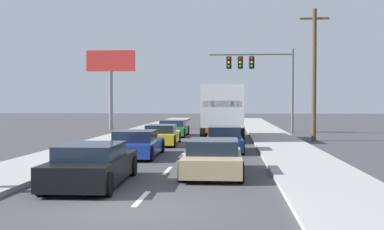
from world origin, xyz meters
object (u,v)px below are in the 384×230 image
object	(u,v)px
car_green	(173,129)
car_blue	(136,145)
traffic_signal_mast	(254,68)
roadside_billboard	(111,72)
car_black	(92,165)
box_truck	(222,109)
car_yellow	(162,135)
car_tan	(213,158)
car_navy	(224,140)
utility_pole_mid	(314,73)

from	to	relation	value
car_green	car_blue	bearing A→B (deg)	-90.43
car_blue	car_green	bearing A→B (deg)	89.57
traffic_signal_mast	roadside_billboard	size ratio (longest dim) A/B	0.95
car_black	traffic_signal_mast	size ratio (longest dim) A/B	0.71
car_black	roadside_billboard	bearing A→B (deg)	102.91
box_truck	roadside_billboard	distance (m)	15.25
car_green	traffic_signal_mast	bearing A→B (deg)	36.94
car_yellow	car_tan	size ratio (longest dim) A/B	1.03
car_yellow	traffic_signal_mast	xyz separation A→B (m)	(5.72, 11.44, 4.54)
car_green	car_blue	world-z (taller)	car_blue
car_green	car_yellow	distance (m)	7.02
car_blue	car_navy	xyz separation A→B (m)	(3.85, 2.50, 0.03)
car_yellow	car_navy	distance (m)	5.11
car_yellow	car_tan	bearing A→B (deg)	-73.46
car_black	utility_pole_mid	world-z (taller)	utility_pole_mid
car_green	car_blue	size ratio (longest dim) A/B	0.96
car_navy	car_tan	world-z (taller)	car_navy
car_navy	car_tan	size ratio (longest dim) A/B	0.90
car_yellow	traffic_signal_mast	bearing A→B (deg)	63.42
car_green	car_black	xyz separation A→B (m)	(0.04, -20.53, 0.03)
car_blue	car_tan	world-z (taller)	car_blue
car_blue	traffic_signal_mast	size ratio (longest dim) A/B	0.71
box_truck	traffic_signal_mast	xyz separation A→B (m)	(2.37, 7.23, 3.11)
car_tan	utility_pole_mid	distance (m)	16.16
car_blue	roadside_billboard	world-z (taller)	roadside_billboard
car_black	car_tan	bearing A→B (deg)	34.46
car_yellow	car_green	bearing A→B (deg)	91.28
car_blue	car_navy	world-z (taller)	car_navy
car_blue	car_black	world-z (taller)	car_black
utility_pole_mid	car_navy	bearing A→B (deg)	-127.51
car_blue	traffic_signal_mast	world-z (taller)	traffic_signal_mast
car_blue	traffic_signal_mast	xyz separation A→B (m)	(5.98, 17.58, 4.55)
car_black	traffic_signal_mast	distance (m)	26.02
car_tan	roadside_billboard	distance (m)	28.60
car_navy	traffic_signal_mast	distance (m)	15.89
box_truck	traffic_signal_mast	world-z (taller)	traffic_signal_mast
car_yellow	traffic_signal_mast	world-z (taller)	traffic_signal_mast
traffic_signal_mast	box_truck	bearing A→B (deg)	-108.16
utility_pole_mid	roadside_billboard	world-z (taller)	utility_pole_mid
traffic_signal_mast	car_black	bearing A→B (deg)	-103.17
car_black	roadside_billboard	distance (m)	29.84
box_truck	roadside_billboard	bearing A→B (deg)	132.36
car_black	traffic_signal_mast	bearing A→B (deg)	76.83
car_black	car_blue	bearing A→B (deg)	91.09
car_navy	car_tan	xyz separation A→B (m)	(-0.28, -7.52, -0.01)
car_navy	traffic_signal_mast	world-z (taller)	traffic_signal_mast
car_yellow	box_truck	distance (m)	5.57
car_navy	utility_pole_mid	size ratio (longest dim) A/B	0.49
car_black	car_navy	world-z (taller)	car_navy
car_green	car_navy	xyz separation A→B (m)	(3.75, -10.66, 0.02)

